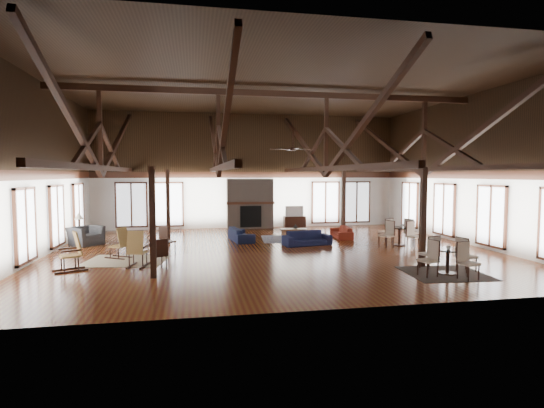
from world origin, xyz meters
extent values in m
plane|color=#603414|center=(0.00, 0.00, 0.00)|extent=(16.00, 16.00, 0.00)
cube|color=black|center=(0.00, 0.00, 6.00)|extent=(16.00, 14.00, 0.02)
cube|color=white|center=(0.00, 7.00, 3.00)|extent=(16.00, 0.02, 6.00)
cube|color=white|center=(0.00, -7.00, 3.00)|extent=(16.00, 0.02, 6.00)
cube|color=white|center=(-8.00, 0.00, 3.00)|extent=(0.02, 14.00, 6.00)
cube|color=white|center=(8.00, 0.00, 3.00)|extent=(0.02, 14.00, 6.00)
cube|color=black|center=(0.00, 0.00, 5.75)|extent=(15.60, 0.18, 0.22)
cube|color=black|center=(-6.00, 0.00, 3.05)|extent=(0.16, 13.70, 0.18)
cube|color=black|center=(-6.00, 0.00, 4.40)|extent=(0.14, 0.14, 2.70)
cube|color=black|center=(-6.00, 3.50, 4.28)|extent=(0.15, 7.07, 3.12)
cube|color=black|center=(-6.00, -3.50, 4.28)|extent=(0.15, 7.07, 3.12)
cube|color=black|center=(-2.00, 0.00, 3.05)|extent=(0.16, 13.70, 0.18)
cube|color=black|center=(-2.00, 0.00, 4.40)|extent=(0.14, 0.14, 2.70)
cube|color=black|center=(-2.00, 3.50, 4.28)|extent=(0.15, 7.07, 3.12)
cube|color=black|center=(-2.00, -3.50, 4.28)|extent=(0.15, 7.07, 3.12)
cube|color=black|center=(2.00, 0.00, 3.05)|extent=(0.16, 13.70, 0.18)
cube|color=black|center=(2.00, 0.00, 4.40)|extent=(0.14, 0.14, 2.70)
cube|color=black|center=(2.00, 3.50, 4.28)|extent=(0.15, 7.07, 3.12)
cube|color=black|center=(2.00, -3.50, 4.28)|extent=(0.15, 7.07, 3.12)
cube|color=black|center=(6.00, 0.00, 3.05)|extent=(0.16, 13.70, 0.18)
cube|color=black|center=(6.00, 0.00, 4.40)|extent=(0.14, 0.14, 2.70)
cube|color=black|center=(6.00, 3.50, 4.28)|extent=(0.15, 7.07, 3.12)
cube|color=black|center=(6.00, -3.50, 4.28)|extent=(0.15, 7.07, 3.12)
cube|color=black|center=(-4.00, -3.50, 1.52)|extent=(0.16, 0.16, 3.05)
cube|color=black|center=(4.00, -3.50, 1.52)|extent=(0.16, 0.16, 3.05)
cube|color=black|center=(-4.00, 3.50, 1.52)|extent=(0.16, 0.16, 3.05)
cube|color=black|center=(4.00, 3.50, 1.52)|extent=(0.16, 0.16, 3.05)
cube|color=#756459|center=(0.00, 6.68, 1.30)|extent=(2.40, 0.62, 2.60)
cube|color=black|center=(0.00, 6.36, 0.65)|extent=(1.10, 0.06, 1.10)
cube|color=#361A10|center=(0.00, 6.40, 1.35)|extent=(2.50, 0.20, 0.12)
cylinder|color=black|center=(0.50, -1.00, 4.05)|extent=(0.04, 0.04, 0.70)
cylinder|color=black|center=(0.50, -1.00, 3.70)|extent=(0.20, 0.20, 0.10)
cube|color=black|center=(0.95, -1.00, 3.70)|extent=(0.70, 0.12, 0.02)
cube|color=black|center=(0.50, -0.55, 3.70)|extent=(0.12, 0.70, 0.02)
cube|color=black|center=(0.05, -1.00, 3.70)|extent=(0.70, 0.12, 0.02)
cube|color=black|center=(0.50, -1.45, 3.70)|extent=(0.12, 0.70, 0.02)
imported|color=black|center=(1.55, 0.96, 0.28)|extent=(2.02, 1.08, 0.56)
imported|color=#121832|center=(-0.93, 2.53, 0.28)|extent=(1.99, 0.99, 0.56)
imported|color=maroon|center=(3.60, 2.63, 0.25)|extent=(1.76, 0.81, 0.50)
cube|color=brown|center=(1.43, 2.72, 0.41)|extent=(1.24, 0.77, 0.06)
cube|color=brown|center=(0.94, 2.52, 0.19)|extent=(0.06, 0.06, 0.38)
cube|color=brown|center=(0.94, 2.91, 0.19)|extent=(0.06, 0.06, 0.38)
cube|color=brown|center=(1.91, 2.52, 0.19)|extent=(0.06, 0.06, 0.38)
cube|color=brown|center=(1.91, 2.91, 0.19)|extent=(0.06, 0.06, 0.38)
imported|color=#B2B2B2|center=(1.51, 2.75, 0.55)|extent=(0.22, 0.22, 0.20)
imported|color=#2E2E31|center=(-7.18, 2.61, 0.37)|extent=(1.50, 1.51, 0.74)
cube|color=black|center=(-7.60, 3.32, 0.33)|extent=(0.49, 0.49, 0.66)
cylinder|color=black|center=(-7.60, 3.32, 0.86)|extent=(0.08, 0.08, 0.39)
cone|color=#F0E5CA|center=(-7.60, 3.32, 1.12)|extent=(0.35, 0.35, 0.29)
cube|color=olive|center=(-5.43, -0.46, 0.40)|extent=(0.62, 0.63, 0.05)
cube|color=olive|center=(-5.25, -0.57, 0.72)|extent=(0.40, 0.49, 0.67)
cube|color=black|center=(-5.53, -0.62, 0.02)|extent=(0.72, 0.48, 0.05)
cube|color=black|center=(-5.33, -0.29, 0.02)|extent=(0.72, 0.48, 0.05)
cube|color=olive|center=(-4.61, -1.90, 0.43)|extent=(0.58, 0.57, 0.05)
cube|color=olive|center=(-4.66, -2.12, 0.77)|extent=(0.52, 0.29, 0.71)
cube|color=black|center=(-4.81, -1.86, 0.03)|extent=(0.23, 0.87, 0.05)
cube|color=black|center=(-4.41, -1.95, 0.03)|extent=(0.23, 0.87, 0.05)
cube|color=olive|center=(-6.49, -2.22, 0.45)|extent=(0.66, 0.67, 0.05)
cube|color=olive|center=(-6.28, -2.12, 0.80)|extent=(0.40, 0.54, 0.74)
cube|color=black|center=(-6.40, -2.41, 0.03)|extent=(0.84, 0.44, 0.05)
cube|color=black|center=(-6.58, -2.03, 0.03)|extent=(0.84, 0.44, 0.05)
cube|color=black|center=(-3.82, -0.10, 0.46)|extent=(0.61, 0.61, 0.05)
cube|color=black|center=(-3.95, -0.24, 0.74)|extent=(0.35, 0.32, 0.56)
cylinder|color=black|center=(-3.82, -0.10, 0.23)|extent=(0.03, 0.03, 0.46)
cube|color=black|center=(-3.94, -2.43, 0.42)|extent=(0.53, 0.53, 0.05)
cube|color=black|center=(-3.86, -2.58, 0.67)|extent=(0.36, 0.21, 0.51)
cylinder|color=black|center=(-3.94, -2.43, 0.21)|extent=(0.03, 0.03, 0.42)
cylinder|color=black|center=(4.19, -4.55, 0.70)|extent=(0.83, 0.83, 0.04)
cylinder|color=black|center=(4.19, -4.55, 0.36)|extent=(0.10, 0.10, 0.68)
cylinder|color=black|center=(4.19, -4.55, 0.02)|extent=(0.50, 0.50, 0.04)
cylinder|color=black|center=(5.15, 0.21, 0.71)|extent=(0.84, 0.84, 0.04)
cylinder|color=black|center=(5.15, 0.21, 0.37)|extent=(0.10, 0.10, 0.69)
cylinder|color=black|center=(5.15, 0.21, 0.02)|extent=(0.51, 0.51, 0.04)
imported|color=#B2B2B2|center=(4.16, -4.62, 0.77)|extent=(0.13, 0.13, 0.10)
imported|color=#B2B2B2|center=(5.20, 0.14, 0.79)|extent=(0.14, 0.14, 0.11)
cube|color=black|center=(2.43, 6.75, 0.29)|extent=(1.15, 0.43, 0.58)
imported|color=#B2B2B2|center=(2.39, 6.75, 0.86)|extent=(0.99, 0.14, 0.57)
cube|color=tan|center=(-5.11, -0.97, 0.01)|extent=(2.83, 2.38, 0.01)
cube|color=#1A1F4A|center=(1.48, 2.64, 0.01)|extent=(3.09, 2.43, 0.01)
cube|color=black|center=(4.15, -4.50, 0.01)|extent=(2.33, 2.14, 0.01)
camera|label=1|loc=(-2.88, -15.34, 2.83)|focal=28.00mm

